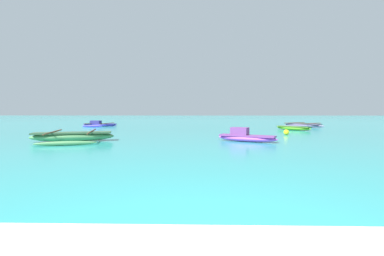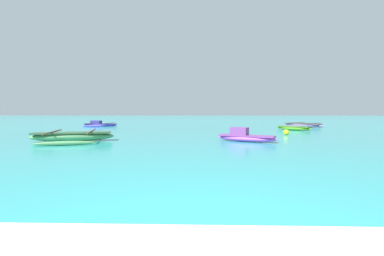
{
  "view_description": "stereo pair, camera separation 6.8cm",
  "coord_description": "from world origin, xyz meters",
  "px_view_note": "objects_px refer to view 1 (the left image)",
  "views": [
    {
      "loc": [
        -0.14,
        -1.97,
        1.45
      ],
      "look_at": [
        -0.61,
        17.83,
        0.25
      ],
      "focal_mm": 24.0,
      "sensor_mm": 36.0,
      "label": 1
    },
    {
      "loc": [
        -0.08,
        -1.97,
        1.45
      ],
      "look_at": [
        -0.61,
        17.83,
        0.25
      ],
      "focal_mm": 24.0,
      "sensor_mm": 36.0,
      "label": 2
    }
  ],
  "objects_px": {
    "moored_boat_0": "(73,136)",
    "mooring_buoy_0": "(286,132)",
    "moored_boat_1": "(99,124)",
    "moored_boat_2": "(246,137)",
    "moored_boat_4": "(293,128)",
    "moored_boat_3": "(302,125)"
  },
  "relations": [
    {
      "from": "mooring_buoy_0",
      "to": "moored_boat_3",
      "type": "bearing_deg",
      "value": 62.67
    },
    {
      "from": "moored_boat_0",
      "to": "moored_boat_4",
      "type": "relative_size",
      "value": 1.58
    },
    {
      "from": "mooring_buoy_0",
      "to": "moored_boat_4",
      "type": "bearing_deg",
      "value": 64.82
    },
    {
      "from": "mooring_buoy_0",
      "to": "moored_boat_2",
      "type": "bearing_deg",
      "value": -130.9
    },
    {
      "from": "moored_boat_0",
      "to": "mooring_buoy_0",
      "type": "height_order",
      "value": "moored_boat_0"
    },
    {
      "from": "moored_boat_0",
      "to": "moored_boat_3",
      "type": "distance_m",
      "value": 21.09
    },
    {
      "from": "moored_boat_3",
      "to": "mooring_buoy_0",
      "type": "distance_m",
      "value": 10.1
    },
    {
      "from": "moored_boat_4",
      "to": "moored_boat_1",
      "type": "bearing_deg",
      "value": -148.84
    },
    {
      "from": "moored_boat_3",
      "to": "moored_boat_2",
      "type": "bearing_deg",
      "value": -64.89
    },
    {
      "from": "moored_boat_0",
      "to": "moored_boat_3",
      "type": "xyz_separation_m",
      "value": [
        16.62,
        12.98,
        -0.05
      ]
    },
    {
      "from": "moored_boat_3",
      "to": "moored_boat_4",
      "type": "distance_m",
      "value": 5.14
    },
    {
      "from": "moored_boat_1",
      "to": "moored_boat_2",
      "type": "xyz_separation_m",
      "value": [
        12.8,
        -13.97,
        0.05
      ]
    },
    {
      "from": "moored_boat_0",
      "to": "moored_boat_4",
      "type": "distance_m",
      "value": 16.46
    },
    {
      "from": "moored_boat_4",
      "to": "mooring_buoy_0",
      "type": "height_order",
      "value": "mooring_buoy_0"
    },
    {
      "from": "moored_boat_1",
      "to": "mooring_buoy_0",
      "type": "relative_size",
      "value": 10.68
    },
    {
      "from": "moored_boat_0",
      "to": "moored_boat_2",
      "type": "xyz_separation_m",
      "value": [
        8.65,
        0.16,
        -0.0
      ]
    },
    {
      "from": "moored_boat_2",
      "to": "mooring_buoy_0",
      "type": "xyz_separation_m",
      "value": [
        3.34,
        3.85,
        -0.07
      ]
    },
    {
      "from": "moored_boat_3",
      "to": "moored_boat_4",
      "type": "bearing_deg",
      "value": -62.42
    },
    {
      "from": "moored_boat_0",
      "to": "moored_boat_4",
      "type": "bearing_deg",
      "value": 14.95
    },
    {
      "from": "moored_boat_2",
      "to": "mooring_buoy_0",
      "type": "bearing_deg",
      "value": 76.24
    },
    {
      "from": "moored_boat_3",
      "to": "mooring_buoy_0",
      "type": "xyz_separation_m",
      "value": [
        -4.64,
        -8.97,
        -0.03
      ]
    },
    {
      "from": "moored_boat_1",
      "to": "mooring_buoy_0",
      "type": "xyz_separation_m",
      "value": [
        16.14,
        -10.12,
        -0.02
      ]
    }
  ]
}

